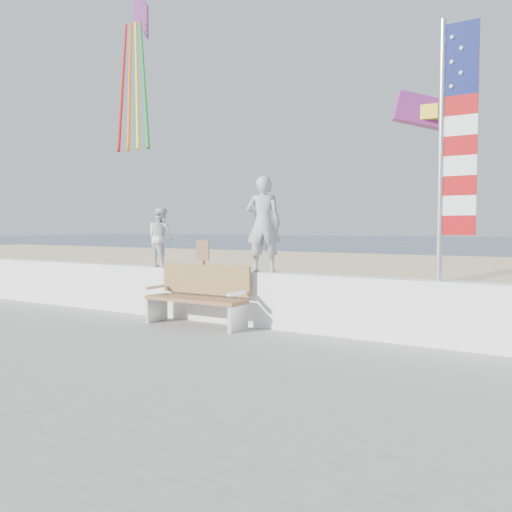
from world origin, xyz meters
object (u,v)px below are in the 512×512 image
at_px(adult, 263,224).
at_px(flag, 451,139).
at_px(child, 161,237).
at_px(bench, 199,295).

xyz_separation_m(adult, flag, (2.93, -0.00, 1.13)).
relative_size(child, flag, 0.31).
relative_size(adult, child, 1.43).
height_order(child, bench, child).
distance_m(adult, bench, 1.60).
relative_size(child, bench, 0.61).
bearing_deg(bench, flag, 6.63).
distance_m(child, bench, 1.62).
relative_size(bench, flag, 0.51).
bearing_deg(child, flag, -166.88).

